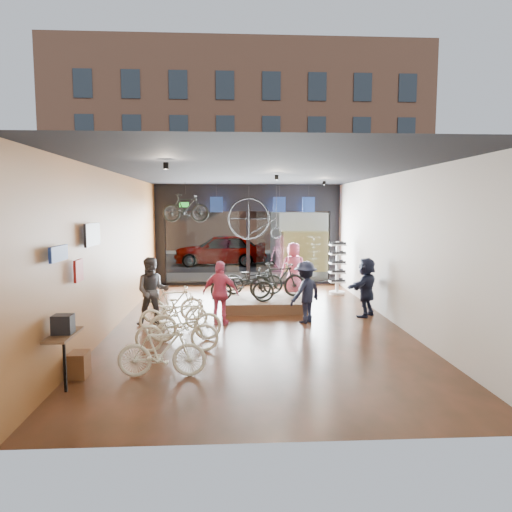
{
  "coord_description": "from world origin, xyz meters",
  "views": [
    {
      "loc": [
        -0.62,
        -11.4,
        2.92
      ],
      "look_at": [
        0.06,
        1.4,
        1.57
      ],
      "focal_mm": 32.0,
      "sensor_mm": 36.0,
      "label": 1
    }
  ],
  "objects": [
    {
      "name": "customer_2",
      "position": [
        -0.91,
        -0.12,
        0.81
      ],
      "size": [
        1.02,
        0.67,
        1.61
      ],
      "primitive_type": "imported",
      "rotation": [
        0.0,
        0.0,
        2.83
      ],
      "color": "#CC4C72",
      "rests_on": "ground_plane"
    },
    {
      "name": "floor_bike_4",
      "position": [
        -2.02,
        -0.61,
        0.43
      ],
      "size": [
        1.7,
        0.91,
        0.85
      ],
      "primitive_type": "imported",
      "rotation": [
        0.0,
        0.0,
        1.79
      ],
      "color": "#EDEBCE",
      "rests_on": "ground_plane"
    },
    {
      "name": "penny_farthing",
      "position": [
        0.3,
        4.89,
        2.5
      ],
      "size": [
        1.86,
        0.06,
        1.48
      ],
      "primitive_type": null,
      "color": "black",
      "rests_on": "ceiling"
    },
    {
      "name": "jersey_left",
      "position": [
        -1.17,
        5.2,
        3.05
      ],
      "size": [
        0.45,
        0.03,
        0.55
      ],
      "primitive_type": "cube",
      "color": "#1E3F99",
      "rests_on": "ceiling"
    },
    {
      "name": "ceiling",
      "position": [
        0.0,
        0.0,
        3.82
      ],
      "size": [
        7.0,
        12.0,
        0.04
      ],
      "primitive_type": "cube",
      "color": "black",
      "rests_on": "ground"
    },
    {
      "name": "floor_bike_1",
      "position": [
        -1.84,
        -3.66,
        0.46
      ],
      "size": [
        1.54,
        0.45,
        0.92
      ],
      "primitive_type": "imported",
      "rotation": [
        0.0,
        0.0,
        1.56
      ],
      "color": "#EDEBCE",
      "rests_on": "ground_plane"
    },
    {
      "name": "floor_bike_5",
      "position": [
        -2.14,
        0.2,
        0.48
      ],
      "size": [
        1.64,
        0.77,
        0.95
      ],
      "primitive_type": "imported",
      "rotation": [
        0.0,
        0.0,
        1.78
      ],
      "color": "#EDEBCE",
      "rests_on": "ground_plane"
    },
    {
      "name": "customer_4",
      "position": [
        1.47,
        3.85,
        0.89
      ],
      "size": [
        0.89,
        0.6,
        1.77
      ],
      "primitive_type": "imported",
      "rotation": [
        0.0,
        0.0,
        3.19
      ],
      "color": "#CC4C72",
      "rests_on": "ground_plane"
    },
    {
      "name": "wall_back",
      "position": [
        0.0,
        -6.02,
        1.9
      ],
      "size": [
        7.0,
        0.04,
        3.8
      ],
      "primitive_type": "cube",
      "color": "beige",
      "rests_on": "ground"
    },
    {
      "name": "wall_merch",
      "position": [
        -3.38,
        -3.5,
        1.3
      ],
      "size": [
        0.4,
        2.4,
        2.6
      ],
      "primitive_type": null,
      "color": "navy",
      "rests_on": "wall_left"
    },
    {
      "name": "opposite_building",
      "position": [
        0.0,
        21.5,
        7.0
      ],
      "size": [
        26.0,
        5.0,
        14.0
      ],
      "primitive_type": "cube",
      "color": "brown",
      "rests_on": "ground"
    },
    {
      "name": "exit_sign",
      "position": [
        -2.4,
        5.88,
        3.05
      ],
      "size": [
        0.35,
        0.06,
        0.18
      ],
      "primitive_type": "cube",
      "color": "#198C26",
      "rests_on": "storefront"
    },
    {
      "name": "customer_5",
      "position": [
        3.0,
        0.58,
        0.8
      ],
      "size": [
        1.31,
        1.45,
        1.6
      ],
      "primitive_type": "imported",
      "rotation": [
        0.0,
        0.0,
        4.03
      ],
      "color": "#161C33",
      "rests_on": "ground_plane"
    },
    {
      "name": "jersey_mid",
      "position": [
        1.11,
        5.2,
        3.05
      ],
      "size": [
        0.45,
        0.03,
        0.55
      ],
      "primitive_type": "cube",
      "color": "#1E3F99",
      "rests_on": "ceiling"
    },
    {
      "name": "customer_1",
      "position": [
        -2.61,
        -0.05,
        0.85
      ],
      "size": [
        0.9,
        0.74,
        1.71
      ],
      "primitive_type": "imported",
      "rotation": [
        0.0,
        0.0,
        0.12
      ],
      "color": "#3F3F44",
      "rests_on": "ground_plane"
    },
    {
      "name": "hung_bike",
      "position": [
        -2.17,
        4.2,
        2.93
      ],
      "size": [
        1.62,
        0.61,
        0.95
      ],
      "primitive_type": "imported",
      "rotation": [
        0.0,
        0.0,
        1.47
      ],
      "color": "black",
      "rests_on": "ceiling"
    },
    {
      "name": "display_platform",
      "position": [
        0.29,
        1.67,
        0.15
      ],
      "size": [
        2.4,
        1.8,
        0.3
      ],
      "primitive_type": "cube",
      "color": "#462719",
      "rests_on": "ground_plane"
    },
    {
      "name": "street_car",
      "position": [
        -1.21,
        12.0,
        0.8
      ],
      "size": [
        4.72,
        1.9,
        1.61
      ],
      "primitive_type": "imported",
      "rotation": [
        0.0,
        0.0,
        -1.57
      ],
      "color": "gray",
      "rests_on": "street_road"
    },
    {
      "name": "display_bike_right",
      "position": [
        0.02,
        2.31,
        0.77
      ],
      "size": [
        1.83,
        0.72,
        0.95
      ],
      "primitive_type": "imported",
      "rotation": [
        0.0,
        0.0,
        1.52
      ],
      "color": "black",
      "rests_on": "display_platform"
    },
    {
      "name": "jersey_right",
      "position": [
        2.19,
        5.2,
        3.05
      ],
      "size": [
        0.45,
        0.03,
        0.55
      ],
      "primitive_type": "cube",
      "color": "#1E3F99",
      "rests_on": "ceiling"
    },
    {
      "name": "floor_bike_3",
      "position": [
        -1.65,
        -1.52,
        0.48
      ],
      "size": [
        1.65,
        0.69,
        0.96
      ],
      "primitive_type": "imported",
      "rotation": [
        0.0,
        0.0,
        1.72
      ],
      "color": "#EDEBCE",
      "rests_on": "ground_plane"
    },
    {
      "name": "sidewalk_near",
      "position": [
        0.0,
        7.2,
        0.06
      ],
      "size": [
        30.0,
        2.4,
        0.12
      ],
      "primitive_type": "cube",
      "color": "slate",
      "rests_on": "ground"
    },
    {
      "name": "sidewalk_far",
      "position": [
        0.0,
        19.0,
        0.06
      ],
      "size": [
        30.0,
        2.0,
        0.12
      ],
      "primitive_type": "cube",
      "color": "slate",
      "rests_on": "ground"
    },
    {
      "name": "wall_left",
      "position": [
        -3.52,
        0.0,
        1.9
      ],
      "size": [
        0.04,
        12.0,
        3.8
      ],
      "primitive_type": "cube",
      "color": "#9A5D2E",
      "rests_on": "ground"
    },
    {
      "name": "floor_bike_2",
      "position": [
        -1.75,
        -2.26,
        0.45
      ],
      "size": [
        1.7,
        0.6,
        0.89
      ],
      "primitive_type": "imported",
      "rotation": [
        0.0,
        0.0,
        1.58
      ],
      "color": "#EDEBCE",
      "rests_on": "ground_plane"
    },
    {
      "name": "customer_3",
      "position": [
        1.25,
        -0.01,
        0.79
      ],
      "size": [
        1.16,
        1.11,
        1.58
      ],
      "primitive_type": "imported",
      "rotation": [
        0.0,
        0.0,
        3.85
      ],
      "color": "#161C33",
      "rests_on": "ground_plane"
    },
    {
      "name": "box_truck",
      "position": [
        2.73,
        11.0,
        1.35
      ],
      "size": [
        2.29,
        6.86,
        2.7
      ],
      "primitive_type": null,
      "color": "silver",
      "rests_on": "street_road"
    },
    {
      "name": "wall_right",
      "position": [
        3.52,
        0.0,
        1.9
      ],
      "size": [
        0.04,
        12.0,
        3.8
      ],
      "primitive_type": "cube",
      "color": "beige",
      "rests_on": "ground"
    },
    {
      "name": "ground_plane",
      "position": [
        0.0,
        0.0,
        -0.02
      ],
      "size": [
        7.0,
        12.0,
        0.04
      ],
      "primitive_type": "cube",
      "color": "black",
      "rests_on": "ground"
    },
    {
      "name": "display_bike_left",
      "position": [
        -0.34,
        1.23,
        0.77
      ],
      "size": [
        1.85,
        0.82,
        0.94
      ],
      "primitive_type": "imported",
      "rotation": [
        0.0,
        0.0,
        1.46
      ],
      "color": "black",
      "rests_on": "display_platform"
    },
    {
      "name": "storefront",
      "position": [
        0.0,
        6.0,
        1.9
      ],
      "size": [
        7.0,
        0.26,
        3.8
      ],
      "primitive_type": null,
      "color": "black",
      "rests_on": "ground"
    },
    {
      "name": "street_road",
      "position": [
        0.0,
        15.0,
        -0.01
      ],
      "size": [
        30.0,
        18.0,
        0.02
      ],
      "primitive_type": "cube",
      "color": "black",
      "rests_on": "ground"
    },
    {
      "name": "display_bike_mid",
      "position": [
        0.72,
        1.73,
        0.83
      ],
      "size": [
        1.82,
        0.98,
        1.05
      ],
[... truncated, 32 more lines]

